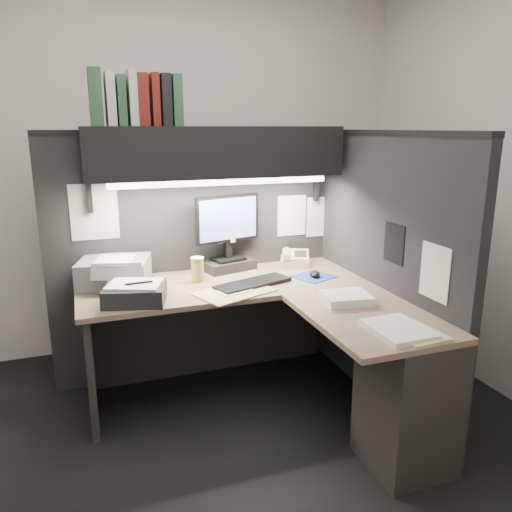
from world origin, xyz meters
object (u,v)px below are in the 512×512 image
Objects in this scene: telephone at (295,259)px; keyboard at (253,283)px; printer at (115,272)px; coffee_cup at (198,270)px; desk at (310,356)px; monitor at (228,241)px; notebook_stack at (135,294)px; overhead_shelf at (216,152)px.

keyboard is at bearing -118.89° from telephone.
coffee_cup is at bearing 2.84° from printer.
monitor is at bearing 104.48° from desk.
monitor is at bearing -162.16° from telephone.
telephone reaches higher than keyboard.
monitor is at bearing 33.71° from notebook_stack.
printer reaches higher than notebook_stack.
overhead_shelf is 0.83m from keyboard.
desk is 1.10× the size of overhead_shelf.
monitor is (0.09, 0.07, -0.57)m from overhead_shelf.
keyboard is 1.21× the size of printer.
desk is 0.86m from coffee_cup.
notebook_stack is at bearing -137.66° from telephone.
monitor reaches higher than desk.
monitor reaches higher than telephone.
desk is 1.00m from notebook_stack.
keyboard is (-0.17, 0.44, 0.30)m from desk.
overhead_shelf is at bearing 111.79° from desk.
printer is at bearing -155.31° from telephone.
telephone is (0.46, -0.04, -0.16)m from monitor.
monitor is 1.04× the size of keyboard.
desk is 0.88m from telephone.
notebook_stack is at bearing -62.06° from printer.
keyboard is 0.54m from telephone.
printer is (-0.73, -0.08, -0.12)m from monitor.
telephone is at bearing 17.45° from printer.
coffee_cup is at bearing 126.24° from desk.
printer is (-0.64, -0.01, -0.69)m from overhead_shelf.
coffee_cup is 0.47m from notebook_stack.
coffee_cup is (-0.25, -0.19, -0.13)m from monitor.
monitor is at bearing 36.68° from overhead_shelf.
desk is at bearing -53.76° from coffee_cup.
desk is 8.37× the size of telephone.
overhead_shelf is (-0.30, 0.75, 1.06)m from desk.
notebook_stack is at bearing -148.31° from coffee_cup.
desk is at bearing -90.73° from monitor.
telephone is (0.42, 0.33, 0.03)m from keyboard.
overhead_shelf is 3.25× the size of keyboard.
keyboard is 2.35× the size of telephone.
monitor is 0.74m from printer.
coffee_cup is (-0.16, -0.12, -0.70)m from overhead_shelf.
coffee_cup is 0.36× the size of printer.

